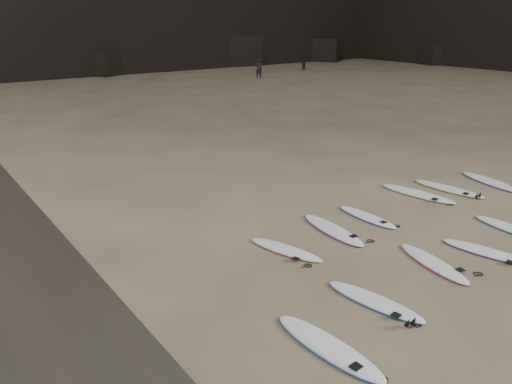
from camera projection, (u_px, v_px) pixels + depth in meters
ground at (436, 261)px, 12.37m from camera, size 240.00×240.00×0.00m
surfboard_0 at (328, 346)px, 9.11m from camera, size 0.77×2.60×0.09m
surfboard_1 at (375, 301)px, 10.57m from camera, size 0.93×2.39×0.08m
surfboard_2 at (433, 263)px, 12.20m from camera, size 1.10×2.40×0.08m
surfboard_3 at (489, 252)px, 12.75m from camera, size 1.08×2.43×0.09m
surfboard_5 at (285, 249)px, 12.90m from camera, size 1.11×2.27×0.08m
surfboard_6 at (333, 229)px, 14.09m from camera, size 0.91×2.62×0.09m
surfboard_7 at (367, 217)px, 15.01m from camera, size 0.57×2.22×0.08m
surfboard_8 at (417, 193)px, 16.95m from camera, size 1.01×2.80×0.10m
surfboard_9 at (448, 188)px, 17.43m from camera, size 0.85×2.63×0.09m
surfboard_10 at (492, 182)px, 18.10m from camera, size 1.26×2.83×0.10m
person_a at (259, 68)px, 48.15m from camera, size 0.79×0.65×1.87m
person_b at (303, 63)px, 55.45m from camera, size 0.81×0.66×1.56m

